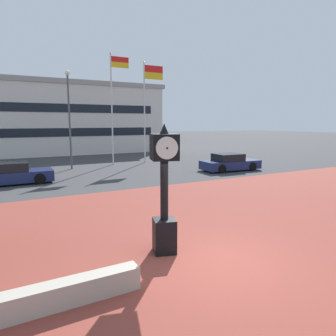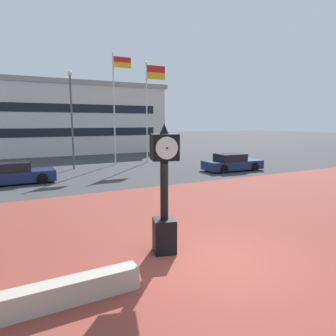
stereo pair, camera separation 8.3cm
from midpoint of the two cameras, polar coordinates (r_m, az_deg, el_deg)
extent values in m
plane|color=#38383A|center=(8.43, 9.10, -16.81)|extent=(200.00, 200.00, 0.00)
cube|color=brown|center=(10.45, 0.29, -11.55)|extent=(44.00, 13.21, 0.01)
cube|color=#ADA393|center=(6.81, -19.67, -21.43)|extent=(3.21, 0.46, 0.50)
cube|color=black|center=(8.65, -0.97, -12.58)|extent=(0.74, 0.74, 0.96)
cylinder|color=black|center=(8.27, -0.99, -4.14)|extent=(0.22, 0.22, 1.65)
cube|color=black|center=(8.10, -1.01, 3.98)|extent=(0.86, 0.86, 0.69)
cylinder|color=silver|center=(8.45, -1.49, 4.17)|extent=(0.56, 0.19, 0.58)
sphere|color=black|center=(8.47, -1.51, 4.18)|extent=(0.05, 0.05, 0.05)
cylinder|color=silver|center=(7.74, -0.50, 3.77)|extent=(0.56, 0.19, 0.58)
sphere|color=black|center=(7.72, -0.47, 3.76)|extent=(0.05, 0.05, 0.05)
cone|color=black|center=(8.07, -1.02, 7.41)|extent=(0.24, 0.24, 0.28)
cube|color=navy|center=(20.13, -27.02, -1.41)|extent=(4.26, 1.83, 0.64)
cube|color=black|center=(20.05, -27.73, 0.12)|extent=(1.96, 1.57, 0.56)
cylinder|color=black|center=(21.05, -23.47, -1.12)|extent=(0.64, 0.22, 0.64)
cylinder|color=black|center=(19.38, -23.03, -1.87)|extent=(0.64, 0.22, 0.64)
cube|color=navy|center=(23.43, 11.51, 0.63)|extent=(4.54, 2.13, 0.64)
cube|color=black|center=(23.23, 11.11, 1.97)|extent=(2.13, 1.73, 0.56)
cylinder|color=black|center=(24.96, 12.86, 0.79)|extent=(0.65, 0.26, 0.64)
cylinder|color=black|center=(23.61, 15.45, 0.26)|extent=(0.65, 0.26, 0.64)
cylinder|color=black|center=(23.39, 7.51, 0.42)|extent=(0.65, 0.26, 0.64)
cylinder|color=black|center=(21.94, 9.95, -0.17)|extent=(0.65, 0.26, 0.64)
cylinder|color=silver|center=(26.50, -10.58, 10.55)|extent=(0.12, 0.12, 9.18)
sphere|color=gold|center=(27.07, -10.87, 20.43)|extent=(0.14, 0.14, 0.14)
cube|color=red|center=(27.24, -9.10, 19.48)|extent=(1.52, 0.02, 0.44)
cube|color=gold|center=(27.16, -9.07, 18.56)|extent=(1.52, 0.02, 0.44)
cylinder|color=silver|center=(27.55, -4.52, 10.12)|extent=(0.12, 0.12, 8.73)
sphere|color=gold|center=(28.02, -4.63, 19.20)|extent=(0.14, 0.14, 0.14)
cube|color=red|center=(28.32, -2.78, 18.07)|extent=(1.77, 0.02, 0.59)
cube|color=gold|center=(28.23, -2.77, 16.88)|extent=(1.77, 0.02, 0.59)
cube|color=beige|center=(39.44, -26.39, 8.01)|extent=(31.83, 10.95, 7.66)
cube|color=gray|center=(39.67, -26.79, 13.89)|extent=(32.47, 11.17, 0.50)
cube|color=black|center=(33.96, -25.93, 5.93)|extent=(28.65, 0.04, 0.90)
cube|color=black|center=(33.98, -26.21, 10.23)|extent=(28.65, 0.04, 0.90)
cylinder|color=#4C4C51|center=(24.62, -18.08, 8.06)|extent=(0.14, 0.14, 7.13)
sphere|color=white|center=(24.89, -18.49, 16.63)|extent=(0.36, 0.36, 0.36)
camera|label=1|loc=(0.04, -90.29, -0.04)|focal=32.45mm
camera|label=2|loc=(0.04, 89.71, 0.04)|focal=32.45mm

